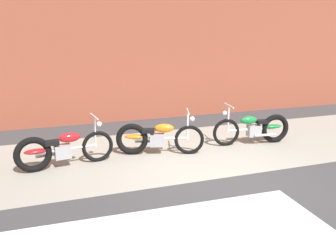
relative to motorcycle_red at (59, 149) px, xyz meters
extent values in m
plane|color=#38383A|center=(2.82, -1.55, -0.40)|extent=(80.00, 80.00, 0.00)
cube|color=gray|center=(2.82, 0.20, -0.40)|extent=(36.00, 3.50, 0.01)
cube|color=brown|center=(2.82, 3.65, 2.69)|extent=(36.00, 0.50, 6.17)
torus|color=black|center=(0.80, 0.11, -0.06)|extent=(0.68, 0.17, 0.68)
torus|color=black|center=(-0.49, -0.07, -0.03)|extent=(0.74, 0.23, 0.73)
cylinder|color=silver|center=(0.16, 0.02, -0.02)|extent=(1.23, 0.23, 0.06)
cube|color=#99999E|center=(0.08, 0.01, -0.06)|extent=(0.35, 0.26, 0.28)
ellipsoid|color=red|center=(0.24, 0.03, 0.22)|extent=(0.46, 0.25, 0.20)
ellipsoid|color=red|center=(-0.44, -0.06, 0.03)|extent=(0.46, 0.24, 0.10)
cube|color=black|center=(-0.12, -0.02, 0.16)|extent=(0.31, 0.24, 0.08)
cylinder|color=silver|center=(0.76, 0.11, 0.25)|extent=(0.05, 0.05, 0.62)
cylinder|color=silver|center=(0.76, 0.11, 0.61)|extent=(0.11, 0.58, 0.03)
sphere|color=white|center=(0.86, 0.12, 0.43)|extent=(0.11, 0.11, 0.11)
cylinder|color=silver|center=(-0.18, 0.12, -0.14)|extent=(0.55, 0.14, 0.06)
torus|color=black|center=(2.84, -0.07, -0.06)|extent=(0.67, 0.28, 0.68)
torus|color=black|center=(1.60, 0.31, -0.03)|extent=(0.74, 0.34, 0.73)
cylinder|color=silver|center=(2.22, 0.12, -0.02)|extent=(1.20, 0.42, 0.06)
cube|color=#99999E|center=(2.14, 0.14, -0.06)|extent=(0.37, 0.30, 0.28)
ellipsoid|color=orange|center=(2.30, 0.09, 0.22)|extent=(0.48, 0.31, 0.20)
ellipsoid|color=orange|center=(1.65, 0.30, 0.03)|extent=(0.47, 0.30, 0.10)
cube|color=black|center=(1.95, 0.20, 0.16)|extent=(0.33, 0.27, 0.08)
cylinder|color=silver|center=(2.80, -0.06, 0.25)|extent=(0.06, 0.06, 0.62)
cylinder|color=silver|center=(2.80, -0.06, 0.61)|extent=(0.20, 0.56, 0.03)
sphere|color=white|center=(2.90, -0.09, 0.43)|extent=(0.11, 0.11, 0.11)
cylinder|color=silver|center=(1.96, 0.36, -0.14)|extent=(0.54, 0.22, 0.06)
torus|color=black|center=(3.92, 0.19, -0.06)|extent=(0.68, 0.16, 0.68)
torus|color=black|center=(5.21, 0.04, -0.03)|extent=(0.74, 0.22, 0.73)
cylinder|color=silver|center=(4.57, 0.11, -0.02)|extent=(1.23, 0.20, 0.06)
cube|color=#99999E|center=(4.65, 0.10, -0.06)|extent=(0.34, 0.26, 0.28)
ellipsoid|color=#197A38|center=(4.49, 0.12, 0.22)|extent=(0.46, 0.24, 0.20)
ellipsoid|color=#197A38|center=(5.16, 0.04, 0.03)|extent=(0.46, 0.23, 0.10)
cube|color=black|center=(4.85, 0.08, 0.16)|extent=(0.30, 0.23, 0.08)
cylinder|color=silver|center=(3.96, 0.19, 0.25)|extent=(0.05, 0.05, 0.62)
cylinder|color=silver|center=(3.96, 0.19, 0.61)|extent=(0.10, 0.58, 0.03)
sphere|color=white|center=(3.86, 0.20, 0.43)|extent=(0.11, 0.11, 0.11)
cylinder|color=silver|center=(4.87, -0.07, -0.14)|extent=(0.55, 0.12, 0.06)
camera|label=1|loc=(-0.01, -6.99, 2.29)|focal=36.73mm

